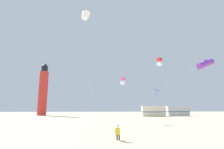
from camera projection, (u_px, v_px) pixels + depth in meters
kite_flyer_standing at (118, 132)px, 13.44m from camera, size 0.42×0.55×1.16m
kite_diamond_blue at (157, 91)px, 31.27m from camera, size 3.23×2.73×5.63m
kite_tube_violet at (205, 64)px, 20.92m from camera, size 2.78×2.24×8.19m
kite_tube_white at (86, 15)px, 18.24m from camera, size 3.18×3.10×12.40m
kite_box_rainbow at (123, 81)px, 31.09m from camera, size 3.32×2.93×7.55m
kite_box_scarlet at (160, 62)px, 27.75m from camera, size 3.21×2.59×10.00m
lighthouse_distant at (43, 90)px, 57.49m from camera, size 2.80×2.80×16.80m
rv_van_cream at (153, 111)px, 50.21m from camera, size 6.54×2.63×2.80m
rv_van_silver at (177, 111)px, 53.43m from camera, size 6.48×2.46×2.80m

